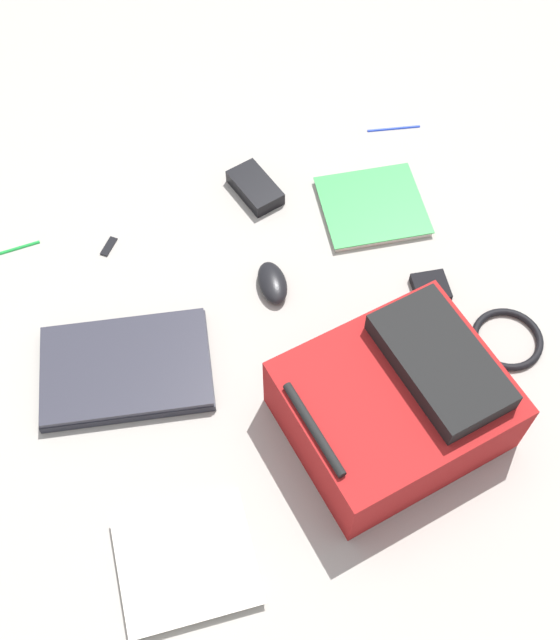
{
  "coord_description": "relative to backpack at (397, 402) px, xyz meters",
  "views": [
    {
      "loc": [
        -0.73,
        0.39,
        1.42
      ],
      "look_at": [
        0.04,
        0.0,
        0.02
      ],
      "focal_mm": 44.24,
      "sensor_mm": 36.0,
      "label": 1
    }
  ],
  "objects": [
    {
      "name": "pen_black",
      "position": [
        0.74,
        0.55,
        -0.08
      ],
      "size": [
        0.02,
        0.14,
        0.01
      ],
      "primitive_type": "cylinder",
      "rotation": [
        1.57,
        0.0,
        -0.09
      ],
      "color": "#198C33",
      "rests_on": "ground_plane"
    },
    {
      "name": "book_blue",
      "position": [
        0.48,
        -0.24,
        -0.08
      ],
      "size": [
        0.27,
        0.28,
        0.02
      ],
      "color": "silver",
      "rests_on": "ground_plane"
    },
    {
      "name": "power_brick",
      "position": [
        0.64,
        -0.02,
        -0.07
      ],
      "size": [
        0.14,
        0.09,
        0.03
      ],
      "primitive_type": "cube",
      "rotation": [
        0.0,
        0.0,
        1.7
      ],
      "color": "black",
      "rests_on": "ground_plane"
    },
    {
      "name": "usb_stick",
      "position": [
        0.65,
        0.35,
        -0.08
      ],
      "size": [
        0.05,
        0.05,
        0.01
      ],
      "primitive_type": "cube",
      "rotation": [
        0.0,
        0.0,
        3.89
      ],
      "color": "black",
      "rests_on": "ground_plane"
    },
    {
      "name": "cable_coil",
      "position": [
        0.05,
        -0.31,
        -0.08
      ],
      "size": [
        0.15,
        0.15,
        0.02
      ],
      "primitive_type": "torus",
      "color": "black",
      "rests_on": "ground_plane"
    },
    {
      "name": "pen_blue",
      "position": [
        0.68,
        -0.41,
        -0.08
      ],
      "size": [
        0.05,
        0.13,
        0.01
      ],
      "primitive_type": "cylinder",
      "rotation": [
        1.57,
        0.0,
        -0.34
      ],
      "color": "#1933B2",
      "rests_on": "ground_plane"
    },
    {
      "name": "ground_plane",
      "position": [
        0.26,
        0.09,
        -0.09
      ],
      "size": [
        3.56,
        3.56,
        0.0
      ],
      "primitive_type": "plane",
      "color": "gray"
    },
    {
      "name": "earbud_pouch",
      "position": [
        0.23,
        -0.23,
        -0.07
      ],
      "size": [
        0.09,
        0.09,
        0.02
      ],
      "primitive_type": "cube",
      "rotation": [
        0.0,
        0.0,
        1.29
      ],
      "color": "black",
      "rests_on": "ground_plane"
    },
    {
      "name": "backpack",
      "position": [
        0.0,
        0.0,
        0.0
      ],
      "size": [
        0.33,
        0.39,
        0.2
      ],
      "color": "maroon",
      "rests_on": "ground_plane"
    },
    {
      "name": "book_red",
      "position": [
        -0.07,
        0.47,
        -0.08
      ],
      "size": [
        0.26,
        0.28,
        0.02
      ],
      "color": "silver",
      "rests_on": "ground_plane"
    },
    {
      "name": "laptop",
      "position": [
        0.33,
        0.42,
        -0.07
      ],
      "size": [
        0.32,
        0.4,
        0.03
      ],
      "color": "#24242C",
      "rests_on": "ground_plane"
    },
    {
      "name": "computer_mouse",
      "position": [
        0.39,
        0.07,
        -0.07
      ],
      "size": [
        0.12,
        0.08,
        0.03
      ],
      "primitive_type": "ellipsoid",
      "rotation": [
        0.0,
        0.0,
        1.36
      ],
      "color": "black",
      "rests_on": "ground_plane"
    }
  ]
}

